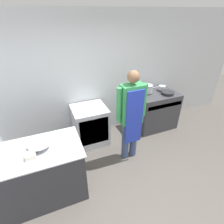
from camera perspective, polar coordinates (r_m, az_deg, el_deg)
name	(u,v)px	position (r m, az deg, el deg)	size (l,w,h in m)	color
ground_plane	(133,197)	(3.18, 6.90, -25.97)	(14.00, 14.00, 0.00)	#4C4742
wall_back	(92,79)	(3.88, -6.48, 10.71)	(8.00, 0.05, 2.70)	silver
prep_counter	(40,174)	(3.04, -22.39, -18.18)	(1.33, 0.78, 0.93)	#2D2D33
stove	(155,110)	(4.52, 13.93, 0.54)	(1.00, 0.67, 0.94)	#38383D
fridge_unit	(90,125)	(3.91, -7.11, -4.29)	(0.72, 0.67, 0.86)	silver
person_cook	(131,113)	(3.17, 6.34, -0.43)	(0.58, 0.24, 1.81)	#38476B
mixing_bowl	(40,146)	(2.72, -22.50, -10.13)	(0.32, 0.32, 0.08)	#B2B5BC
plastic_tub	(31,156)	(2.62, -25.04, -12.80)	(0.13, 0.13, 0.07)	silver
stock_pot	(147,88)	(4.23, 11.48, 7.59)	(0.25, 0.25, 0.21)	#B2B5BC
saute_pan	(168,92)	(4.33, 17.78, 6.09)	(0.29, 0.29, 0.04)	#262628
sauce_pot	(162,88)	(4.49, 16.00, 7.61)	(0.17, 0.17, 0.10)	#B2B5BC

